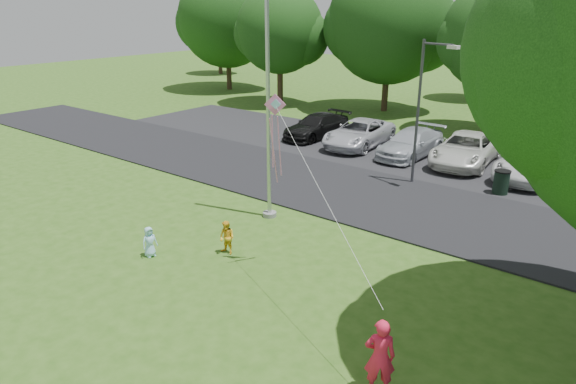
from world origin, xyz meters
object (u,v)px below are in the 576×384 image
Objects in this scene: child_yellow at (227,238)px; street_lamp at (424,101)px; trash_can at (501,183)px; flagpole at (268,102)px; woman at (380,357)px; kite at (277,124)px; child_blue at (150,242)px.

street_lamp is at bearing 76.19° from child_yellow.
street_lamp is at bearing -164.68° from trash_can.
flagpole is 9.93m from woman.
street_lamp reaches higher than trash_can.
woman is 7.08m from child_yellow.
woman is (7.49, -5.60, -3.33)m from flagpole.
street_lamp is 9.49m from kite.
trash_can is at bearing -18.58° from child_blue.
woman is (4.79, -12.20, -2.76)m from street_lamp.
child_yellow is (0.87, -3.09, -3.63)m from flagpole.
street_lamp is 4.55m from trash_can.
child_yellow reaches higher than child_blue.
flagpole reaches higher than street_lamp.
child_blue is (-1.73, -1.58, -0.05)m from child_yellow.
trash_can is 11.48m from kite.
flagpole is 10.22m from trash_can.
child_yellow is at bearing -85.10° from street_lamp.
street_lamp is at bearing -6.91° from child_blue.
child_blue is at bearing -140.67° from child_yellow.
woman is at bearing -85.79° from child_blue.
child_yellow is at bearing -115.55° from trash_can.
flagpole is 1.94× the size of kite.
woman is at bearing -61.31° from kite.
kite reaches higher than trash_can.
flagpole is 7.15m from street_lamp.
woman reaches higher than child_yellow.
child_yellow is 0.21× the size of kite.
woman is at bearing -83.18° from trash_can.
flagpole reaches higher than child_blue.
flagpole is 3.96m from kite.
street_lamp reaches higher than child_yellow.
trash_can is (5.92, 7.48, -3.65)m from flagpole.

